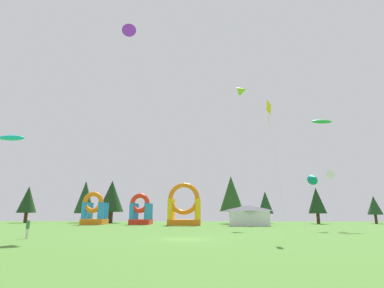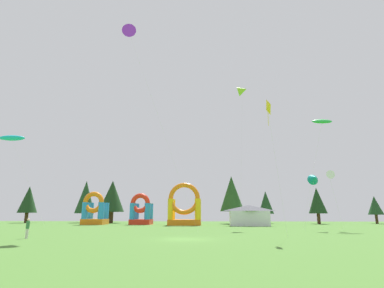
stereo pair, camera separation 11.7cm
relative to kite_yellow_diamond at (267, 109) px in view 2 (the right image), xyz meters
The scene contains 20 objects.
ground_plane 14.97m from the kite_yellow_diamond, behind, with size 120.00×120.00×0.00m, color #47752D.
kite_yellow_diamond is the anchor object (origin of this frame).
kite_teal_delta 16.49m from the kite_yellow_diamond, 56.67° to the left, with size 2.62×1.60×7.75m.
kite_lime_delta 25.89m from the kite_yellow_diamond, 88.86° to the left, with size 3.41×10.96×25.38m.
kite_purple_delta 24.55m from the kite_yellow_diamond, 152.04° to the left, with size 10.89×3.06×28.66m.
kite_green_parafoil 21.15m from the kite_yellow_diamond, 55.09° to the left, with size 6.00×1.53×16.85m.
kite_cyan_parafoil 37.80m from the kite_yellow_diamond, 159.58° to the left, with size 7.16×3.87×13.93m.
kite_white_delta 19.13m from the kite_yellow_diamond, 52.75° to the left, with size 1.98×1.19×8.21m.
person_midfield 25.52m from the kite_yellow_diamond, behind, with size 0.39×0.39×1.80m.
inflatable_orange_dome 45.48m from the kite_yellow_diamond, 131.66° to the left, with size 4.53×4.25×6.59m.
inflatable_red_slide 33.39m from the kite_yellow_diamond, 109.51° to the left, with size 6.29×3.96×8.04m.
inflatable_yellow_castle 40.76m from the kite_yellow_diamond, 120.46° to the left, with size 4.24×4.31×6.28m.
festival_tent 29.78m from the kite_yellow_diamond, 87.18° to the left, with size 6.96×3.58×3.74m.
tree_row_0 66.22m from the kite_yellow_diamond, 139.30° to the left, with size 4.40×4.40×8.77m.
tree_row_1 58.08m from the kite_yellow_diamond, 129.18° to the left, with size 4.73×4.73×10.15m.
tree_row_2 52.18m from the kite_yellow_diamond, 124.28° to the left, with size 5.95×5.95×9.98m.
tree_row_3 39.64m from the kite_yellow_diamond, 91.25° to the left, with size 5.28×5.28×10.43m.
tree_row_4 43.39m from the kite_yellow_diamond, 80.40° to the left, with size 3.42×3.42×7.24m.
tree_row_5 44.07m from the kite_yellow_diamond, 65.72° to the left, with size 3.87×3.87×7.82m.
tree_row_6 52.77m from the kite_yellow_diamond, 53.22° to the left, with size 3.19×3.19×6.02m.
Camera 2 is at (2.24, -27.98, 2.29)m, focal length 28.06 mm.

